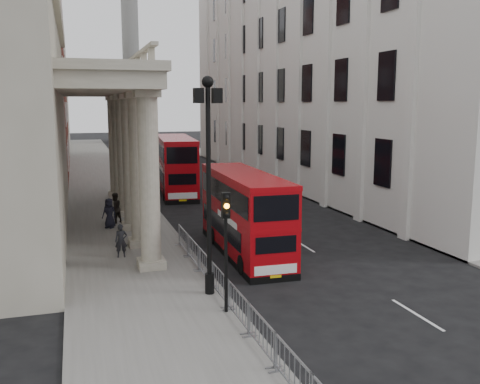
{
  "coord_description": "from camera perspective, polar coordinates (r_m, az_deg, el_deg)",
  "views": [
    {
      "loc": [
        -5.4,
        -15.39,
        7.41
      ],
      "look_at": [
        3.18,
        12.14,
        2.66
      ],
      "focal_mm": 40.0,
      "sensor_mm": 36.0,
      "label": 1
    }
  ],
  "objects": [
    {
      "name": "ground",
      "position": [
        17.91,
        1.92,
        -15.09
      ],
      "size": [
        260.0,
        260.0,
        0.0
      ],
      "primitive_type": "plane",
      "color": "black",
      "rests_on": "ground"
    },
    {
      "name": "sidewalk_west",
      "position": [
        46.04,
        -14.09,
        -0.11
      ],
      "size": [
        6.0,
        140.0,
        0.12
      ],
      "primitive_type": "cube",
      "color": "slate",
      "rests_on": "ground"
    },
    {
      "name": "kerb",
      "position": [
        46.29,
        -10.45,
        0.08
      ],
      "size": [
        0.2,
        140.0,
        0.14
      ],
      "primitive_type": "cube",
      "color": "slate",
      "rests_on": "ground"
    },
    {
      "name": "sidewalk_east",
      "position": [
        49.71,
        5.24,
        0.81
      ],
      "size": [
        3.0,
        140.0,
        0.12
      ],
      "primitive_type": "cube",
      "color": "slate",
      "rests_on": "ground"
    },
    {
      "name": "lamp_post_south",
      "position": [
        20.13,
        -3.38,
        2.2
      ],
      "size": [
        1.05,
        0.44,
        8.32
      ],
      "color": "black",
      "rests_on": "sidewalk_west"
    },
    {
      "name": "pedestrian_a",
      "position": [
        26.41,
        -12.56,
        -5.1
      ],
      "size": [
        0.6,
        0.4,
        1.6
      ],
      "primitive_type": "imported",
      "rotation": [
        0.0,
        0.0,
        -0.03
      ],
      "color": "black",
      "rests_on": "sidewalk_west"
    },
    {
      "name": "bus_near",
      "position": [
        26.53,
        0.46,
        -2.13
      ],
      "size": [
        2.52,
        9.49,
        4.07
      ],
      "rotation": [
        0.0,
        0.0,
        -0.03
      ],
      "color": "#A2070D",
      "rests_on": "ground"
    },
    {
      "name": "crowd_barriers",
      "position": [
        19.52,
        -1.25,
        -10.85
      ],
      "size": [
        0.5,
        18.75,
        1.1
      ],
      "color": "gray",
      "rests_on": "sidewalk_west"
    },
    {
      "name": "lamp_post_north",
      "position": [
        51.67,
        -12.03,
        6.38
      ],
      "size": [
        1.05,
        0.44,
        8.32
      ],
      "color": "black",
      "rests_on": "sidewalk_west"
    },
    {
      "name": "traffic_light",
      "position": [
        18.55,
        -1.51,
        -4.07
      ],
      "size": [
        0.28,
        0.33,
        4.3
      ],
      "color": "black",
      "rests_on": "sidewalk_west"
    },
    {
      "name": "monument_column",
      "position": [
        108.33,
        -11.54,
        13.71
      ],
      "size": [
        8.0,
        8.0,
        54.2
      ],
      "color": "#60605E",
      "rests_on": "ground"
    },
    {
      "name": "pedestrian_c",
      "position": [
        32.7,
        -13.77,
        -2.2
      ],
      "size": [
        1.04,
        0.95,
        1.78
      ],
      "primitive_type": "imported",
      "rotation": [
        0.0,
        0.0,
        5.71
      ],
      "color": "black",
      "rests_on": "sidewalk_west"
    },
    {
      "name": "west_building_far",
      "position": [
        95.56,
        -20.71,
        10.32
      ],
      "size": [
        9.0,
        30.0,
        20.0
      ],
      "primitive_type": "cube",
      "color": "gray",
      "rests_on": "ground"
    },
    {
      "name": "lamp_post_mid",
      "position": [
        35.8,
        -9.6,
        5.22
      ],
      "size": [
        1.05,
        0.44,
        8.32
      ],
      "color": "black",
      "rests_on": "sidewalk_west"
    },
    {
      "name": "bus_far",
      "position": [
        45.06,
        -6.84,
        2.98
      ],
      "size": [
        3.68,
        11.09,
        4.7
      ],
      "rotation": [
        0.0,
        0.0,
        -0.1
      ],
      "color": "#A5070D",
      "rests_on": "ground"
    },
    {
      "name": "brick_building",
      "position": [
        63.69,
        -22.38,
        11.9
      ],
      "size": [
        9.0,
        32.0,
        22.0
      ],
      "primitive_type": "cube",
      "color": "maroon",
      "rests_on": "ground"
    },
    {
      "name": "pedestrian_b",
      "position": [
        33.86,
        -13.22,
        -1.69
      ],
      "size": [
        1.17,
        1.11,
        1.9
      ],
      "primitive_type": "imported",
      "rotation": [
        0.0,
        0.0,
        3.73
      ],
      "color": "black",
      "rests_on": "sidewalk_west"
    },
    {
      "name": "east_building",
      "position": [
        52.24,
        7.21,
        14.88
      ],
      "size": [
        8.0,
        55.0,
        25.0
      ],
      "primitive_type": "cube",
      "color": "beige",
      "rests_on": "ground"
    }
  ]
}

